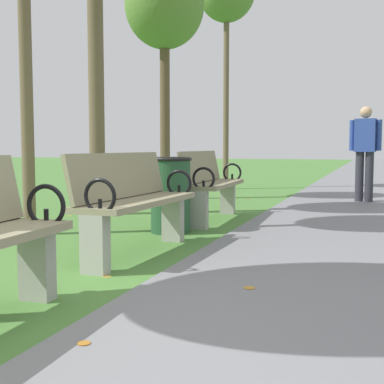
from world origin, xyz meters
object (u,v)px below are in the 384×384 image
object	(u,v)px
park_bench_3	(211,183)
trash_bin	(171,195)
pedestrian_walking	(365,148)
park_bench_2	(134,200)
tree_4	(164,8)

from	to	relation	value
park_bench_3	trash_bin	bearing A→B (deg)	-98.01
trash_bin	pedestrian_walking	bearing A→B (deg)	63.86
park_bench_2	trash_bin	xyz separation A→B (m)	(-0.15, 1.25, -0.06)
tree_4	pedestrian_walking	distance (m)	4.29
park_bench_2	park_bench_3	distance (m)	2.29
park_bench_2	park_bench_3	xyz separation A→B (m)	(0.00, 2.29, 0.00)
trash_bin	park_bench_2	bearing A→B (deg)	-83.25
park_bench_3	pedestrian_walking	size ratio (longest dim) A/B	1.00
tree_4	trash_bin	world-z (taller)	tree_4
trash_bin	tree_4	bearing A→B (deg)	112.96
park_bench_2	tree_4	distance (m)	5.81
park_bench_2	pedestrian_walking	world-z (taller)	pedestrian_walking
tree_4	trash_bin	xyz separation A→B (m)	(1.48, -3.49, -3.00)
pedestrian_walking	park_bench_2	bearing A→B (deg)	-109.12
trash_bin	park_bench_3	bearing A→B (deg)	81.99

